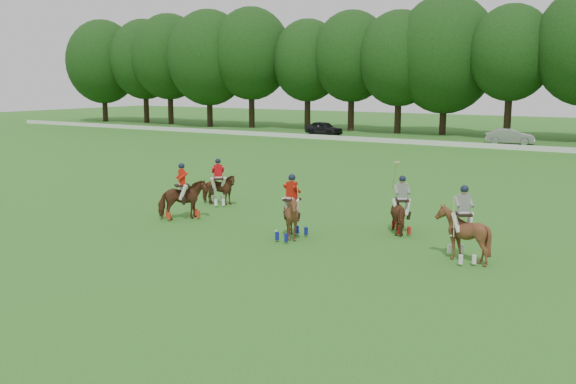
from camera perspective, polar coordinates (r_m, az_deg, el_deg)
The scene contains 11 objects.
ground at distance 22.97m, azimuth -9.46°, elevation -4.57°, with size 180.00×180.00×0.00m, color #2A691E.
tree_line at distance 66.37m, azimuth 19.50°, elevation 11.57°, with size 117.98×14.32×14.75m.
boundary_rail at distance 56.89m, azimuth 16.59°, elevation 4.00°, with size 120.00×0.10×0.44m, color white.
car_left at distance 67.54m, azimuth 3.19°, elevation 5.69°, with size 1.69×4.19×1.43m, color black.
car_mid at distance 60.84m, azimuth 19.12°, elevation 4.68°, with size 1.47×4.23×1.39m, color #9B9BA0.
polo_red_a at distance 26.77m, azimuth -9.37°, elevation -0.63°, with size 1.91×2.08×2.35m.
polo_red_b at distance 29.63m, azimuth -6.21°, elevation 0.27°, with size 1.87×1.86×2.16m.
polo_red_c at distance 23.10m, azimuth 0.34°, elevation -2.14°, with size 1.48×1.63×2.39m.
polo_stripe_a at distance 24.47m, azimuth 10.05°, elevation -1.82°, with size 1.62×1.87×2.72m.
polo_stripe_b at distance 21.14m, azimuth 15.24°, elevation -3.56°, with size 2.05×2.10×2.44m.
polo_ball at distance 24.37m, azimuth -1.07°, elevation -3.48°, with size 0.09×0.09×0.09m, color white.
Camera 1 is at (14.73, -16.68, 5.70)m, focal length 40.00 mm.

